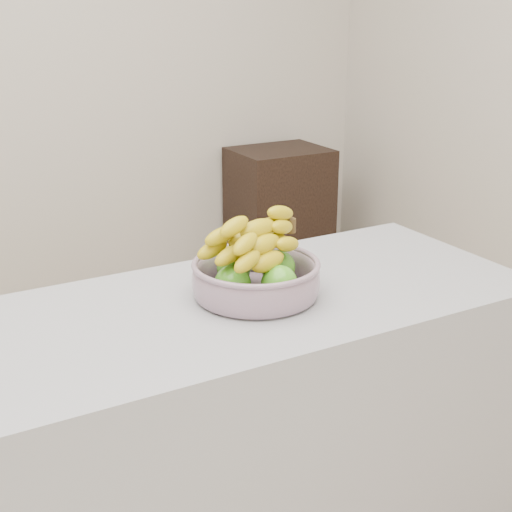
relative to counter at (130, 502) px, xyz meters
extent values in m
cube|color=#A4A5AC|center=(0.00, 0.00, 0.00)|extent=(2.00, 0.60, 0.90)
cube|color=black|center=(1.44, 1.71, -0.03)|extent=(0.47, 0.38, 0.85)
cylinder|color=#A7B7C8|center=(0.34, 0.00, 0.46)|extent=(0.25, 0.25, 0.01)
torus|color=#A7B7C8|center=(0.34, 0.00, 0.53)|extent=(0.30, 0.30, 0.01)
sphere|color=#399419|center=(0.36, -0.07, 0.50)|extent=(0.08, 0.08, 0.08)
sphere|color=#399419|center=(0.41, 0.02, 0.50)|extent=(0.08, 0.08, 0.08)
sphere|color=#399419|center=(0.32, 0.07, 0.50)|extent=(0.08, 0.08, 0.08)
sphere|color=#399419|center=(0.27, -0.02, 0.50)|extent=(0.08, 0.08, 0.08)
ellipsoid|color=yellow|center=(0.34, -0.05, 0.55)|extent=(0.19, 0.11, 0.04)
ellipsoid|color=yellow|center=(0.33, 0.00, 0.55)|extent=(0.19, 0.09, 0.04)
ellipsoid|color=yellow|center=(0.32, 0.04, 0.55)|extent=(0.19, 0.07, 0.04)
ellipsoid|color=yellow|center=(0.35, -0.02, 0.58)|extent=(0.19, 0.12, 0.04)
ellipsoid|color=yellow|center=(0.33, 0.02, 0.58)|extent=(0.19, 0.06, 0.04)
ellipsoid|color=yellow|center=(0.34, 0.00, 0.61)|extent=(0.19, 0.09, 0.04)
cylinder|color=#412E14|center=(0.45, 0.03, 0.60)|extent=(0.03, 0.03, 0.03)
camera|label=1|loc=(-0.42, -1.34, 1.10)|focal=50.00mm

